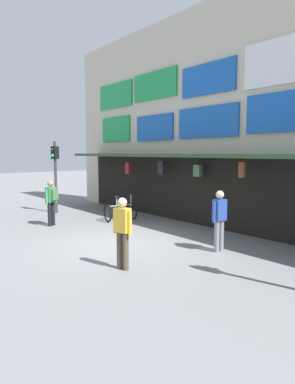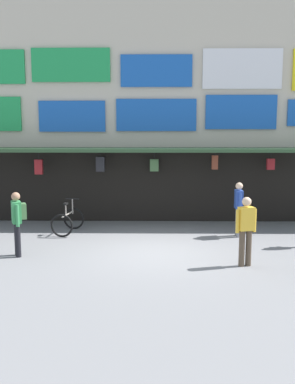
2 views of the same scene
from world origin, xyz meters
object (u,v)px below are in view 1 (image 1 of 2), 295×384
Objects in this scene: pedestrian_in_white at (122,229)px; bicycle_parked at (121,211)px; pedestrian_in_green at (51,199)px; pedestrian_in_black at (219,217)px; traffic_light_near at (55,165)px.

bicycle_parked is at bearing 146.40° from pedestrian_in_white.
pedestrian_in_green and pedestrian_in_black have the same top height.
bicycle_parked is 5.38m from pedestrian_in_black.
pedestrian_in_white is (5.71, -0.73, -0.04)m from pedestrian_in_green.
bicycle_parked is at bearing 19.92° from traffic_light_near.
pedestrian_in_green is 6.48m from pedestrian_in_black.
traffic_light_near is 2.56× the size of bicycle_parked.
pedestrian_in_black is (8.70, 0.85, -1.19)m from traffic_light_near.
pedestrian_in_white is at bearing -33.60° from bicycle_parked.
pedestrian_in_green is 1.00× the size of pedestrian_in_white.
pedestrian_in_green is (2.60, -1.32, -1.16)m from traffic_light_near.
pedestrian_in_green is at bearing -160.39° from pedestrian_in_black.
traffic_light_near reaches higher than pedestrian_in_white.
pedestrian_in_black is (6.11, 2.18, -0.04)m from pedestrian_in_green.
pedestrian_in_green is (-0.77, -2.54, 0.59)m from bicycle_parked.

